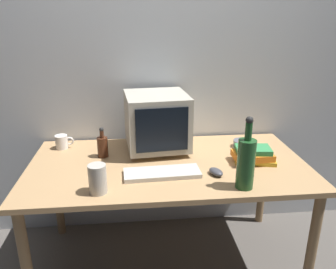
{
  "coord_description": "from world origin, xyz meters",
  "views": [
    {
      "loc": [
        -0.18,
        -1.83,
        1.56
      ],
      "look_at": [
        0.0,
        0.0,
        0.89
      ],
      "focal_mm": 36.09,
      "sensor_mm": 36.0,
      "label": 1
    }
  ],
  "objects_px": {
    "keyboard": "(162,173)",
    "computer_mouse": "(216,172)",
    "bottle_short": "(103,146)",
    "metal_canister": "(98,179)",
    "bottle_tall": "(246,162)",
    "book_stack": "(253,155)",
    "cd_spindle": "(242,144)",
    "mug": "(62,142)",
    "crt_monitor": "(157,122)"
  },
  "relations": [
    {
      "from": "keyboard",
      "to": "computer_mouse",
      "type": "xyz_separation_m",
      "value": [
        0.3,
        -0.03,
        0.01
      ]
    },
    {
      "from": "bottle_short",
      "to": "metal_canister",
      "type": "xyz_separation_m",
      "value": [
        0.01,
        -0.45,
        0.0
      ]
    },
    {
      "from": "bottle_tall",
      "to": "computer_mouse",
      "type": "bearing_deg",
      "value": 126.13
    },
    {
      "from": "computer_mouse",
      "to": "bottle_short",
      "type": "bearing_deg",
      "value": 131.39
    },
    {
      "from": "book_stack",
      "to": "keyboard",
      "type": "bearing_deg",
      "value": -168.21
    },
    {
      "from": "bottle_tall",
      "to": "cd_spindle",
      "type": "relative_size",
      "value": 3.17
    },
    {
      "from": "bottle_tall",
      "to": "mug",
      "type": "xyz_separation_m",
      "value": [
        -1.03,
        0.63,
        -0.1
      ]
    },
    {
      "from": "computer_mouse",
      "to": "cd_spindle",
      "type": "distance_m",
      "value": 0.47
    },
    {
      "from": "mug",
      "to": "crt_monitor",
      "type": "bearing_deg",
      "value": -7.81
    },
    {
      "from": "bottle_tall",
      "to": "bottle_short",
      "type": "bearing_deg",
      "value": 148.0
    },
    {
      "from": "keyboard",
      "to": "computer_mouse",
      "type": "distance_m",
      "value": 0.3
    },
    {
      "from": "metal_canister",
      "to": "keyboard",
      "type": "bearing_deg",
      "value": 25.6
    },
    {
      "from": "bottle_short",
      "to": "mug",
      "type": "xyz_separation_m",
      "value": [
        -0.28,
        0.17,
        -0.03
      ]
    },
    {
      "from": "crt_monitor",
      "to": "computer_mouse",
      "type": "distance_m",
      "value": 0.53
    },
    {
      "from": "book_stack",
      "to": "metal_canister",
      "type": "height_order",
      "value": "metal_canister"
    },
    {
      "from": "mug",
      "to": "bottle_short",
      "type": "bearing_deg",
      "value": -30.74
    },
    {
      "from": "mug",
      "to": "cd_spindle",
      "type": "height_order",
      "value": "mug"
    },
    {
      "from": "crt_monitor",
      "to": "cd_spindle",
      "type": "distance_m",
      "value": 0.59
    },
    {
      "from": "keyboard",
      "to": "bottle_short",
      "type": "relative_size",
      "value": 2.19
    },
    {
      "from": "bottle_short",
      "to": "mug",
      "type": "bearing_deg",
      "value": 149.26
    },
    {
      "from": "bottle_tall",
      "to": "cd_spindle",
      "type": "height_order",
      "value": "bottle_tall"
    },
    {
      "from": "crt_monitor",
      "to": "bottle_tall",
      "type": "bearing_deg",
      "value": -53.33
    },
    {
      "from": "crt_monitor",
      "to": "bottle_tall",
      "type": "height_order",
      "value": "bottle_tall"
    },
    {
      "from": "book_stack",
      "to": "mug",
      "type": "relative_size",
      "value": 2.17
    },
    {
      "from": "crt_monitor",
      "to": "book_stack",
      "type": "height_order",
      "value": "crt_monitor"
    },
    {
      "from": "bottle_short",
      "to": "cd_spindle",
      "type": "height_order",
      "value": "bottle_short"
    },
    {
      "from": "computer_mouse",
      "to": "book_stack",
      "type": "xyz_separation_m",
      "value": [
        0.26,
        0.14,
        0.03
      ]
    },
    {
      "from": "bottle_short",
      "to": "mug",
      "type": "relative_size",
      "value": 1.6
    },
    {
      "from": "computer_mouse",
      "to": "keyboard",
      "type": "bearing_deg",
      "value": 152.49
    },
    {
      "from": "crt_monitor",
      "to": "book_stack",
      "type": "relative_size",
      "value": 1.61
    },
    {
      "from": "bottle_short",
      "to": "book_stack",
      "type": "bearing_deg",
      "value": -10.94
    },
    {
      "from": "computer_mouse",
      "to": "bottle_tall",
      "type": "xyz_separation_m",
      "value": [
        0.11,
        -0.15,
        0.13
      ]
    },
    {
      "from": "computer_mouse",
      "to": "book_stack",
      "type": "bearing_deg",
      "value": 6.62
    },
    {
      "from": "keyboard",
      "to": "bottle_tall",
      "type": "xyz_separation_m",
      "value": [
        0.41,
        -0.18,
        0.13
      ]
    },
    {
      "from": "mug",
      "to": "metal_canister",
      "type": "relative_size",
      "value": 0.8
    },
    {
      "from": "keyboard",
      "to": "book_stack",
      "type": "distance_m",
      "value": 0.57
    },
    {
      "from": "computer_mouse",
      "to": "mug",
      "type": "xyz_separation_m",
      "value": [
        -0.92,
        0.48,
        0.03
      ]
    },
    {
      "from": "keyboard",
      "to": "cd_spindle",
      "type": "distance_m",
      "value": 0.67
    },
    {
      "from": "book_stack",
      "to": "metal_canister",
      "type": "bearing_deg",
      "value": -162.79
    },
    {
      "from": "bottle_short",
      "to": "metal_canister",
      "type": "height_order",
      "value": "bottle_short"
    },
    {
      "from": "crt_monitor",
      "to": "mug",
      "type": "xyz_separation_m",
      "value": [
        -0.62,
        0.09,
        -0.15
      ]
    },
    {
      "from": "bottle_short",
      "to": "keyboard",
      "type": "bearing_deg",
      "value": -40.12
    },
    {
      "from": "computer_mouse",
      "to": "crt_monitor",
      "type": "bearing_deg",
      "value": 104.64
    },
    {
      "from": "computer_mouse",
      "to": "mug",
      "type": "relative_size",
      "value": 0.83
    },
    {
      "from": "keyboard",
      "to": "computer_mouse",
      "type": "bearing_deg",
      "value": -8.13
    },
    {
      "from": "bottle_short",
      "to": "book_stack",
      "type": "height_order",
      "value": "bottle_short"
    },
    {
      "from": "metal_canister",
      "to": "cd_spindle",
      "type": "bearing_deg",
      "value": 30.09
    },
    {
      "from": "mug",
      "to": "bottle_tall",
      "type": "bearing_deg",
      "value": -31.67
    },
    {
      "from": "crt_monitor",
      "to": "bottle_short",
      "type": "xyz_separation_m",
      "value": [
        -0.34,
        -0.08,
        -0.12
      ]
    },
    {
      "from": "crt_monitor",
      "to": "computer_mouse",
      "type": "bearing_deg",
      "value": -53.12
    }
  ]
}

